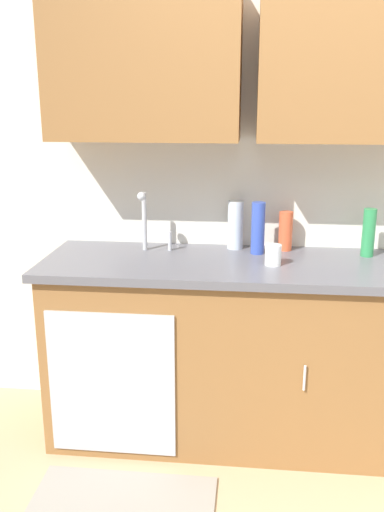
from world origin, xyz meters
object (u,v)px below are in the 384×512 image
at_px(bottle_water_short, 286,231).
at_px(cup_by_sink, 273,255).
at_px(sink, 148,260).
at_px(bottle_dish_liquid, 235,225).
at_px(bottle_cleaner_spray, 369,233).
at_px(bottle_soap, 258,228).

xyz_separation_m(bottle_water_short, cup_by_sink, (-0.07, -0.28, -0.05)).
xyz_separation_m(sink, bottle_dish_liquid, (0.42, 0.22, 0.14)).
relative_size(bottle_cleaner_spray, cup_by_sink, 2.43).
bearing_deg(cup_by_sink, bottle_water_short, 75.86).
distance_m(sink, bottle_cleaner_spray, 1.10).
relative_size(sink, cup_by_sink, 5.10).
height_order(bottle_cleaner_spray, cup_by_sink, bottle_cleaner_spray).
bearing_deg(bottle_water_short, bottle_cleaner_spray, -10.35).
distance_m(bottle_dish_liquid, bottle_soap, 0.14).
bearing_deg(bottle_cleaner_spray, bottle_dish_liquid, 173.35).
height_order(bottle_dish_liquid, cup_by_sink, bottle_dish_liquid).
bearing_deg(bottle_cleaner_spray, sink, -172.35).
relative_size(bottle_dish_liquid, bottle_cleaner_spray, 1.05).
height_order(bottle_soap, cup_by_sink, bottle_soap).
distance_m(bottle_cleaner_spray, cup_by_sink, 0.52).
distance_m(bottle_soap, cup_by_sink, 0.22).
height_order(bottle_water_short, cup_by_sink, bottle_water_short).
xyz_separation_m(bottle_dish_liquid, bottle_soap, (0.11, -0.09, 0.01)).
height_order(bottle_dish_liquid, bottle_cleaner_spray, bottle_dish_liquid).
bearing_deg(bottle_dish_liquid, bottle_water_short, -0.79).
bearing_deg(bottle_soap, bottle_cleaner_spray, 1.12).
relative_size(bottle_soap, cup_by_sink, 2.67).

